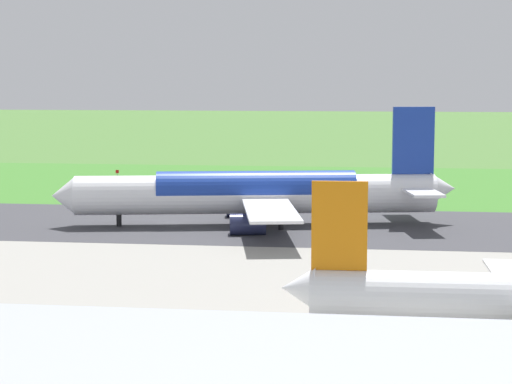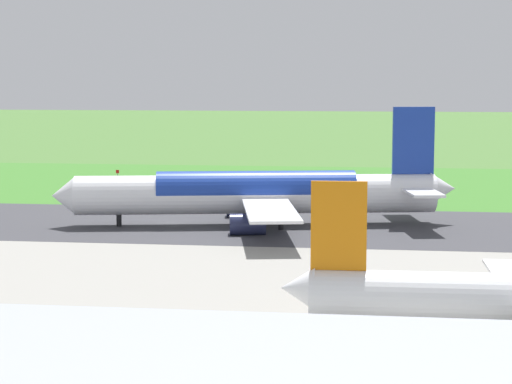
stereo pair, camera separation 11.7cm
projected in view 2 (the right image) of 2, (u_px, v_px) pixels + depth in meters
The scene contains 7 objects.
ground_plane at pixel (172, 224), 127.32m from camera, with size 800.00×800.00×0.00m, color #477233.
runway_asphalt at pixel (172, 223), 127.32m from camera, with size 600.00×31.94×0.06m, color #38383D.
apron_concrete at pixel (58, 306), 81.79m from camera, with size 440.00×110.00×0.05m, color gray.
grass_verge_foreground at pixel (222, 187), 168.39m from camera, with size 600.00×80.00×0.04m, color #3C782B.
airliner_main at pixel (259, 193), 125.36m from camera, with size 53.89×44.35×15.88m.
no_stopping_sign at pixel (118, 176), 173.35m from camera, with size 0.60×0.10×2.61m.
traffic_cone_orange at pixel (96, 183), 172.32m from camera, with size 0.40×0.40×0.55m, color orange.
Camera 2 is at (-27.26, 123.35, 20.02)m, focal length 65.96 mm.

